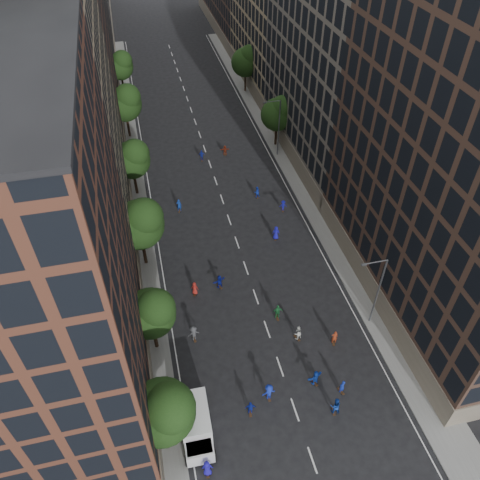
{
  "coord_description": "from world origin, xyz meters",
  "views": [
    {
      "loc": [
        -9.5,
        -14.24,
        39.02
      ],
      "look_at": [
        -0.05,
        25.23,
        2.0
      ],
      "focal_mm": 35.0,
      "sensor_mm": 36.0,
      "label": 1
    }
  ],
  "objects": [
    {
      "name": "tree_left_4",
      "position": [
        -11.0,
        55.84,
        6.1
      ],
      "size": [
        5.4,
        5.4,
        9.08
      ],
      "color": "black",
      "rests_on": "ground"
    },
    {
      "name": "bldg_left_a",
      "position": [
        -19.0,
        11.0,
        15.0
      ],
      "size": [
        14.0,
        22.0,
        30.0
      ],
      "primitive_type": "cube",
      "color": "#532D1F",
      "rests_on": "ground"
    },
    {
      "name": "skater_8",
      "position": [
        2.61,
        11.72,
        0.87
      ],
      "size": [
        1.03,
        0.92,
        1.75
      ],
      "primitive_type": "imported",
      "rotation": [
        0.0,
        0.0,
        3.5
      ],
      "color": "silver",
      "rests_on": "ground"
    },
    {
      "name": "tree_right_b",
      "position": [
        11.39,
        67.85,
        5.96
      ],
      "size": [
        5.2,
        5.2,
        8.83
      ],
      "color": "black",
      "rests_on": "ground"
    },
    {
      "name": "skater_10",
      "position": [
        1.43,
        14.66,
        0.95
      ],
      "size": [
        1.14,
        0.53,
        1.9
      ],
      "primitive_type": "imported",
      "rotation": [
        0.0,
        0.0,
        3.08
      ],
      "color": "#206B35",
      "rests_on": "ground"
    },
    {
      "name": "skater_14",
      "position": [
        4.73,
        35.37,
        0.82
      ],
      "size": [
        0.89,
        0.75,
        1.64
      ],
      "primitive_type": "imported",
      "rotation": [
        0.0,
        0.0,
        3.32
      ],
      "color": "#1632B6",
      "rests_on": "ground"
    },
    {
      "name": "skater_13",
      "position": [
        -6.03,
        34.81,
        0.92
      ],
      "size": [
        0.78,
        0.64,
        1.84
      ],
      "primitive_type": "imported",
      "rotation": [
        0.0,
        0.0,
        2.81
      ],
      "color": "navy",
      "rests_on": "ground"
    },
    {
      "name": "bldg_right_b",
      "position": [
        19.0,
        44.0,
        16.5
      ],
      "size": [
        14.0,
        28.0,
        33.0
      ],
      "primitive_type": "cube",
      "color": "#615850",
      "rests_on": "ground"
    },
    {
      "name": "streetlamp_near",
      "position": [
        10.37,
        12.0,
        5.17
      ],
      "size": [
        2.64,
        0.22,
        9.06
      ],
      "color": "#595B60",
      "rests_on": "ground"
    },
    {
      "name": "tree_left_5",
      "position": [
        -11.02,
        71.86,
        5.68
      ],
      "size": [
        4.8,
        4.8,
        8.33
      ],
      "color": "black",
      "rests_on": "ground"
    },
    {
      "name": "skater_9",
      "position": [
        -7.46,
        14.02,
        0.93
      ],
      "size": [
        1.3,
        0.88,
        1.86
      ],
      "primitive_type": "imported",
      "rotation": [
        0.0,
        0.0,
        3.31
      ],
      "color": "#424348",
      "rests_on": "ground"
    },
    {
      "name": "skater_4",
      "position": [
        -3.92,
        5.15,
        0.82
      ],
      "size": [
        1.02,
        0.55,
        1.65
      ],
      "primitive_type": "imported",
      "rotation": [
        0.0,
        0.0,
        2.98
      ],
      "color": "#122399",
      "rests_on": "ground"
    },
    {
      "name": "tree_left_0",
      "position": [
        -11.01,
        3.85,
        5.96
      ],
      "size": [
        5.2,
        5.2,
        8.83
      ],
      "color": "black",
      "rests_on": "ground"
    },
    {
      "name": "streetlamp_far",
      "position": [
        10.37,
        45.0,
        5.17
      ],
      "size": [
        2.64,
        0.22,
        9.06
      ],
      "color": "#595B60",
      "rests_on": "ground"
    },
    {
      "name": "skater_11",
      "position": [
        -3.55,
        20.32,
        0.85
      ],
      "size": [
        1.64,
        1.07,
        1.7
      ],
      "primitive_type": "imported",
      "rotation": [
        0.0,
        0.0,
        3.54
      ],
      "color": "navy",
      "rests_on": "ground"
    },
    {
      "name": "skater_3",
      "position": [
        -1.98,
        6.15,
        0.94
      ],
      "size": [
        1.28,
        0.81,
        1.89
      ],
      "primitive_type": "imported",
      "rotation": [
        0.0,
        0.0,
        3.24
      ],
      "color": "#1529AC",
      "rests_on": "ground"
    },
    {
      "name": "tree_left_3",
      "position": [
        -11.02,
        39.85,
        5.82
      ],
      "size": [
        5.0,
        5.0,
        8.58
      ],
      "color": "black",
      "rests_on": "ground"
    },
    {
      "name": "tree_right_a",
      "position": [
        11.38,
        47.85,
        5.63
      ],
      "size": [
        5.0,
        5.0,
        8.39
      ],
      "color": "black",
      "rests_on": "ground"
    },
    {
      "name": "skater_2",
      "position": [
        3.28,
        3.55,
        0.97
      ],
      "size": [
        1.1,
        0.94,
        1.95
      ],
      "primitive_type": "imported",
      "rotation": [
        0.0,
        0.0,
        2.9
      ],
      "color": "#123598",
      "rests_on": "ground"
    },
    {
      "name": "skater_6",
      "position": [
        -6.38,
        19.99,
        0.82
      ],
      "size": [
        0.94,
        0.8,
        1.63
      ],
      "primitive_type": "imported",
      "rotation": [
        0.0,
        0.0,
        2.71
      ],
      "color": "#A7221B",
      "rests_on": "ground"
    },
    {
      "name": "tree_left_2",
      "position": [
        -10.99,
        25.83,
        6.36
      ],
      "size": [
        5.6,
        5.6,
        9.45
      ],
      "color": "black",
      "rests_on": "ground"
    },
    {
      "name": "skater_16",
      "position": [
        -0.98,
        46.26,
        0.83
      ],
      "size": [
        1.03,
        0.57,
        1.67
      ],
      "primitive_type": "imported",
      "rotation": [
        0.0,
        0.0,
        2.97
      ],
      "color": "#1322A0",
      "rests_on": "ground"
    },
    {
      "name": "cargo_van",
      "position": [
        -8.79,
        4.37,
        1.51
      ],
      "size": [
        2.7,
        5.48,
        2.87
      ],
      "rotation": [
        0.0,
        0.0,
        -0.03
      ],
      "color": "white",
      "rests_on": "ground"
    },
    {
      "name": "skater_7",
      "position": [
        5.98,
        10.39,
        0.85
      ],
      "size": [
        0.7,
        0.54,
        1.7
      ],
      "primitive_type": "imported",
      "rotation": [
        0.0,
        0.0,
        2.92
      ],
      "color": "#953318",
      "rests_on": "ground"
    },
    {
      "name": "skater_17",
      "position": [
        2.77,
        46.99,
        0.77
      ],
      "size": [
        1.46,
        0.58,
        1.54
      ],
      "primitive_type": "imported",
      "rotation": [
        0.0,
        0.0,
        3.05
      ],
      "color": "maroon",
      "rests_on": "ground"
    },
    {
      "name": "skater_15",
      "position": [
        7.36,
        31.75,
        0.76
      ],
      "size": [
        1.08,
        0.76,
        1.52
      ],
      "primitive_type": "imported",
      "rotation": [
        0.0,
        0.0,
        2.93
      ],
      "color": "#121393",
      "rests_on": "ground"
    },
    {
      "name": "skater_5",
      "position": [
        2.59,
        6.6,
        0.87
      ],
      "size": [
        1.69,
        1.02,
        1.74
      ],
      "primitive_type": "imported",
      "rotation": [
        0.0,
        0.0,
        3.48
      ],
      "color": "#153CB0",
      "rests_on": "ground"
    },
    {
      "name": "sidewalk_right",
      "position": [
        12.0,
        47.5,
        0.07
      ],
      "size": [
        4.0,
        105.0,
        0.15
      ],
      "primitive_type": "cube",
      "color": "slate",
      "rests_on": "ground"
    },
    {
      "name": "tree_left_1",
      "position": [
        -11.02,
        13.86,
        5.55
      ],
      "size": [
        4.8,
        4.8,
        8.21
      ],
      "color": "black",
      "rests_on": "ground"
    },
    {
      "name": "bldg_left_b",
      "position": [
        -19.0,
        35.0,
        17.0
      ],
      "size": [
        14.0,
        26.0,
        34.0
      ],
      "primitive_type": "cube",
      "color": "#968362",
      "rests_on": "ground"
    },
    {
      "name": "skater_12",
      "position": [
        4.82,
        26.57,
        0.92
      ],
      "size": [
        1.04,
        0.84,
        1.84
      ],
      "primitive_type": "imported",
      "rotation": [
        0.0,
        0.0,
        2.81
      ],
      "color": "#1815AF",
      "rests_on": "ground"
    },
    {
      "name": "skater_0",
      "position": [
        -8.5,
        1.0,
        0.91
      ],
      "size": [
        0.97,
        0.71,
        1.82
      ],
      "primitive_type": "imported",
      "rotation": [
        0.0,
        0.0,
        2.99
      ],
      "color": "#1D14A7",
      "rests_on": "ground"
    },
    {
      "name": "sidewalk_left",
      "position": [
        -12.0,
        47.5,
        0.07
      ],
      "size": [
        4.0,
        105.0,
        0.15
      ],
      "primitive_type": "cube",
      "color": "slate",
      "rests_on": "ground"
    },
    {
      "name": "skater_1",
      "position": [
        4.63,
        5.21,
        0.82
      ],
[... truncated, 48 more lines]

